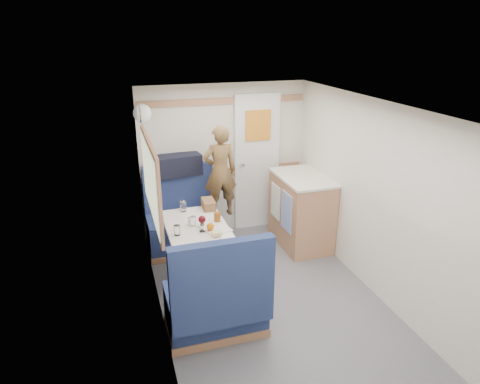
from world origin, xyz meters
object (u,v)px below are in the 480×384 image
object	(u,v)px
bench_far	(183,226)
person	(220,171)
bench_near	(217,306)
cheese_block	(217,233)
dome_light	(142,113)
tumbler_right	(193,221)
pepper_grinder	(202,222)
salt_grinder	(190,221)
dinette_table	(196,237)
galley_counter	(301,210)
beer_glass	(217,218)
orange_fruit	(210,226)
wine_glass	(202,220)
bread_loaf	(208,204)
tumbler_mid	(183,206)
tray	(215,228)
tumbler_left	(177,230)
duffel_bag	(179,165)

from	to	relation	value
bench_far	person	size ratio (longest dim) A/B	0.93
bench_far	bench_near	xyz separation A→B (m)	(0.00, -1.73, 0.00)
bench_near	cheese_block	xyz separation A→B (m)	(0.14, 0.52, 0.45)
dome_light	tumbler_right	distance (m)	1.36
pepper_grinder	salt_grinder	bearing A→B (deg)	140.19
dinette_table	pepper_grinder	bearing A→B (deg)	-59.85
dinette_table	galley_counter	world-z (taller)	galley_counter
person	beer_glass	world-z (taller)	person
orange_fruit	wine_glass	bearing A→B (deg)	158.08
bench_far	beer_glass	bearing A→B (deg)	-75.85
bench_far	pepper_grinder	size ratio (longest dim) A/B	10.33
person	wine_glass	size ratio (longest dim) A/B	6.73
dinette_table	pepper_grinder	size ratio (longest dim) A/B	9.05
bench_near	bread_loaf	xyz separation A→B (m)	(0.23, 1.24, 0.47)
dome_light	bread_loaf	bearing A→B (deg)	-37.68
dome_light	tumbler_mid	xyz separation A→B (m)	(0.33, -0.48, -0.97)
tray	salt_grinder	world-z (taller)	salt_grinder
galley_counter	tumbler_right	world-z (taller)	galley_counter
person	bread_loaf	size ratio (longest dim) A/B	4.69
bread_loaf	tumbler_left	bearing A→B (deg)	-128.49
bench_far	pepper_grinder	world-z (taller)	bench_far
bench_far	wine_glass	bearing A→B (deg)	-88.36
galley_counter	tray	size ratio (longest dim) A/B	2.96
tumbler_mid	beer_glass	bearing A→B (deg)	-54.44
orange_fruit	salt_grinder	xyz separation A→B (m)	(-0.17, 0.22, -0.01)
tray	salt_grinder	xyz separation A→B (m)	(-0.22, 0.17, 0.04)
person	wine_glass	world-z (taller)	person
galley_counter	pepper_grinder	world-z (taller)	galley_counter
dinette_table	galley_counter	size ratio (longest dim) A/B	1.00
galley_counter	bread_loaf	distance (m)	1.29
orange_fruit	bench_near	bearing A→B (deg)	-99.32
tumbler_mid	bench_near	bearing A→B (deg)	-87.08
bench_near	galley_counter	xyz separation A→B (m)	(1.47, 1.41, 0.17)
tumbler_left	orange_fruit	bearing A→B (deg)	-4.25
orange_fruit	salt_grinder	world-z (taller)	same
bench_near	beer_glass	size ratio (longest dim) A/B	9.57
dome_light	cheese_block	size ratio (longest dim) A/B	2.08
tumbler_right	galley_counter	bearing A→B (deg)	21.19
person	beer_glass	xyz separation A→B (m)	(-0.24, -0.79, -0.24)
tray	wine_glass	distance (m)	0.18
dome_light	duffel_bag	bearing A→B (deg)	32.84
bench_near	orange_fruit	size ratio (longest dim) A/B	13.76
dome_light	duffel_bag	size ratio (longest dim) A/B	0.37
orange_fruit	person	bearing A→B (deg)	69.72
wine_glass	orange_fruit	bearing A→B (deg)	-21.92
cheese_block	tumbler_mid	world-z (taller)	tumbler_mid
bench_far	tumbler_mid	distance (m)	0.69
beer_glass	orange_fruit	bearing A→B (deg)	-122.32
beer_glass	pepper_grinder	distance (m)	0.18
person	pepper_grinder	xyz separation A→B (m)	(-0.42, -0.85, -0.24)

